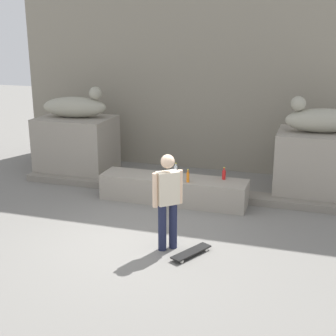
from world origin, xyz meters
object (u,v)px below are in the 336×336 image
object	(u,v)px
skater	(168,198)
bottle_clear	(176,171)
skateboard	(191,252)
bottle_orange	(188,177)
statue_reclining_left	(76,106)
statue_reclining_right	(322,119)
bottle_red	(224,175)

from	to	relation	value
skater	bottle_clear	size ratio (longest dim) A/B	5.47
skateboard	bottle_orange	xyz separation A→B (m)	(-0.65, 2.12, 0.61)
statue_reclining_left	bottle_clear	bearing A→B (deg)	-32.50
statue_reclining_left	statue_reclining_right	bearing A→B (deg)	-11.16
skateboard	bottle_clear	distance (m)	2.68
bottle_clear	skateboard	bearing A→B (deg)	-67.38
statue_reclining_left	bottle_red	world-z (taller)	statue_reclining_left
skater	bottle_red	xyz separation A→B (m)	(0.48, 2.41, -0.26)
skater	bottle_clear	world-z (taller)	skater
bottle_clear	bottle_red	bearing A→B (deg)	7.03
skater	bottle_clear	bearing A→B (deg)	61.81
statue_reclining_left	statue_reclining_right	world-z (taller)	same
skateboard	bottle_orange	size ratio (longest dim) A/B	2.90
statue_reclining_right	skateboard	size ratio (longest dim) A/B	2.10
skater	statue_reclining_right	bearing A→B (deg)	13.86
bottle_clear	bottle_orange	world-z (taller)	bottle_clear
statue_reclining_left	skater	distance (m)	5.00
bottle_orange	skateboard	bearing A→B (deg)	-72.93
skater	bottle_orange	size ratio (longest dim) A/B	6.03
statue_reclining_right	skater	distance (m)	4.24
statue_reclining_left	bottle_red	xyz separation A→B (m)	(3.99, -1.04, -1.10)
bottle_clear	bottle_orange	size ratio (longest dim) A/B	1.10
bottle_clear	statue_reclining_right	bearing A→B (deg)	21.66
bottle_orange	skater	bearing A→B (deg)	-84.30
bottle_red	bottle_orange	bearing A→B (deg)	-148.32
bottle_clear	skater	bearing A→B (deg)	-76.41
skateboard	bottle_clear	bearing A→B (deg)	50.03
statue_reclining_left	bottle_red	size ratio (longest dim) A/B	6.35
bottle_red	bottle_orange	world-z (taller)	bottle_orange
skater	bottle_orange	bearing A→B (deg)	53.91
skater	skateboard	distance (m)	0.98
skater	bottle_red	world-z (taller)	skater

